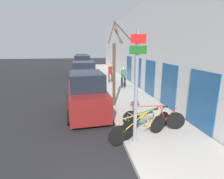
# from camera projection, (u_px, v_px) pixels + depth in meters

# --- Properties ---
(ground_plane) EXTENTS (80.00, 80.00, 0.00)m
(ground_plane) POSITION_uv_depth(u_px,v_px,m) (86.00, 90.00, 13.91)
(ground_plane) COLOR black
(sidewalk_curb) EXTENTS (3.20, 32.00, 0.15)m
(sidewalk_curb) POSITION_uv_depth(u_px,v_px,m) (112.00, 81.00, 17.01)
(sidewalk_curb) COLOR #ADA89E
(sidewalk_curb) RESTS_ON ground
(building_facade) EXTENTS (0.23, 32.00, 6.50)m
(building_facade) POSITION_uv_depth(u_px,v_px,m) (131.00, 48.00, 16.49)
(building_facade) COLOR silver
(building_facade) RESTS_ON ground
(signpost) EXTENTS (0.55, 0.14, 3.73)m
(signpost) POSITION_uv_depth(u_px,v_px,m) (136.00, 86.00, 5.60)
(signpost) COLOR gray
(signpost) RESTS_ON sidewalk_curb
(bicycle_0) EXTENTS (2.36, 0.85, 0.97)m
(bicycle_0) POSITION_uv_depth(u_px,v_px,m) (139.00, 128.00, 6.18)
(bicycle_0) COLOR black
(bicycle_0) RESTS_ON sidewalk_curb
(bicycle_1) EXTENTS (2.32, 0.97, 0.95)m
(bicycle_1) POSITION_uv_depth(u_px,v_px,m) (146.00, 124.00, 6.56)
(bicycle_1) COLOR black
(bicycle_1) RESTS_ON sidewalk_curb
(bicycle_2) EXTENTS (2.36, 0.77, 0.99)m
(bicycle_2) POSITION_uv_depth(u_px,v_px,m) (153.00, 119.00, 6.99)
(bicycle_2) COLOR black
(bicycle_2) RESTS_ON sidewalk_curb
(parked_car_0) EXTENTS (2.16, 4.53, 2.14)m
(parked_car_0) POSITION_uv_depth(u_px,v_px,m) (87.00, 94.00, 8.99)
(parked_car_0) COLOR maroon
(parked_car_0) RESTS_ON ground
(parked_car_1) EXTENTS (2.12, 4.68, 2.19)m
(parked_car_1) POSITION_uv_depth(u_px,v_px,m) (84.00, 76.00, 14.47)
(parked_car_1) COLOR silver
(parked_car_1) RESTS_ON ground
(parked_car_2) EXTENTS (2.21, 4.28, 2.41)m
(parked_car_2) POSITION_uv_depth(u_px,v_px,m) (83.00, 67.00, 19.92)
(parked_car_2) COLOR navy
(parked_car_2) RESTS_ON ground
(parked_car_3) EXTENTS (2.16, 4.58, 2.33)m
(parked_car_3) POSITION_uv_depth(u_px,v_px,m) (82.00, 63.00, 25.19)
(parked_car_3) COLOR gray
(parked_car_3) RESTS_ON ground
(pedestrian_near) EXTENTS (0.41, 0.36, 1.61)m
(pedestrian_near) POSITION_uv_depth(u_px,v_px,m) (123.00, 76.00, 13.93)
(pedestrian_near) COLOR #1E2338
(pedestrian_near) RESTS_ON sidewalk_curb
(pedestrian_far) EXTENTS (0.43, 0.36, 1.64)m
(pedestrian_far) POSITION_uv_depth(u_px,v_px,m) (110.00, 72.00, 15.99)
(pedestrian_far) COLOR #4C3D2D
(pedestrian_far) RESTS_ON sidewalk_curb
(street_tree) EXTENTS (1.53, 1.02, 4.49)m
(street_tree) POSITION_uv_depth(u_px,v_px,m) (115.00, 68.00, 9.32)
(street_tree) COLOR #4C3828
(street_tree) RESTS_ON sidewalk_curb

